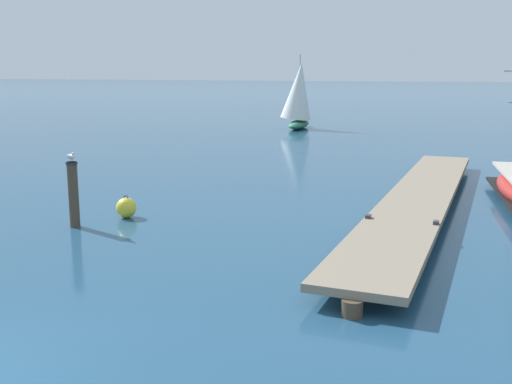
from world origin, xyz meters
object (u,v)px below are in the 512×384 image
Objects in this scene: distant_sailboat at (299,96)px; mooring_buoy at (126,208)px; perched_seagull at (71,156)px; mooring_piling at (73,193)px.

mooring_buoy is at bearing -84.74° from distant_sailboat.
perched_seagull is 0.07× the size of distant_sailboat.
mooring_piling is at bearing -86.52° from distant_sailboat.
mooring_piling is 27.54m from distant_sailboat.
mooring_buoy is (0.74, 1.31, -1.57)m from perched_seagull.
perched_seagull reaches higher than mooring_buoy.
mooring_buoy is 0.13× the size of distant_sailboat.
mooring_piling is 0.34× the size of distant_sailboat.
mooring_piling is at bearing -27.21° from perched_seagull.
perched_seagull is (-0.01, 0.00, 0.96)m from mooring_piling.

